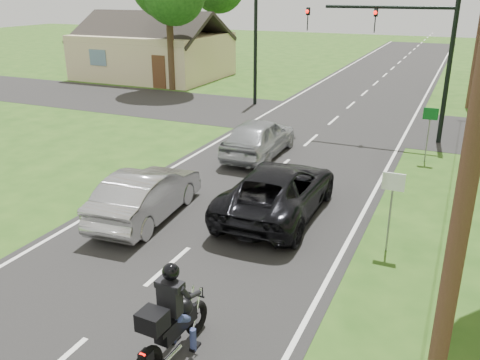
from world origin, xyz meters
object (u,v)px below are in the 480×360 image
object	(u,v)px
traffic_signal	(405,44)
silver_sedan	(146,194)
sign_white	(392,193)
motorcycle_rider	(171,323)
dark_suv	(278,190)
silver_suv	(259,137)
sign_green	(430,122)

from	to	relation	value
traffic_signal	silver_sedan	bearing A→B (deg)	-114.48
traffic_signal	sign_white	distance (m)	11.39
silver_sedan	motorcycle_rider	bearing A→B (deg)	122.76
dark_suv	silver_suv	xyz separation A→B (m)	(-2.63, 4.99, 0.03)
motorcycle_rider	silver_suv	xyz separation A→B (m)	(-3.09, 11.78, 0.02)
motorcycle_rider	traffic_signal	bearing A→B (deg)	87.94
sign_green	silver_sedan	bearing A→B (deg)	-128.27
dark_suv	sign_green	distance (m)	7.88
silver_sedan	traffic_signal	distance (m)	13.42
motorcycle_rider	sign_green	xyz separation A→B (m)	(3.09, 13.77, 0.83)
silver_suv	sign_white	size ratio (longest dim) A/B	2.15
silver_sedan	sign_white	size ratio (longest dim) A/B	2.08
motorcycle_rider	traffic_signal	distance (m)	17.19
silver_sedan	sign_green	distance (m)	11.24
sign_green	silver_suv	bearing A→B (deg)	-162.16
motorcycle_rider	silver_sedan	size ratio (longest dim) A/B	0.51
sign_green	dark_suv	bearing A→B (deg)	-116.95
sign_white	silver_sedan	bearing A→B (deg)	-173.21
silver_suv	silver_sedan	bearing A→B (deg)	82.99
motorcycle_rider	silver_suv	world-z (taller)	motorcycle_rider
silver_sedan	traffic_signal	xyz separation A→B (m)	(5.38, 11.82, 3.40)
silver_suv	sign_green	distance (m)	6.54
traffic_signal	sign_green	world-z (taller)	traffic_signal
silver_sedan	sign_white	distance (m)	6.85
sign_white	sign_green	distance (m)	8.00
motorcycle_rider	sign_green	distance (m)	14.14
silver_sedan	sign_white	xyz separation A→B (m)	(6.74, 0.80, 0.86)
traffic_signal	sign_green	size ratio (longest dim) A/B	3.00
dark_suv	silver_suv	distance (m)	5.64
motorcycle_rider	dark_suv	distance (m)	6.80
sign_white	motorcycle_rider	bearing A→B (deg)	-116.61
dark_suv	sign_white	size ratio (longest dim) A/B	2.52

